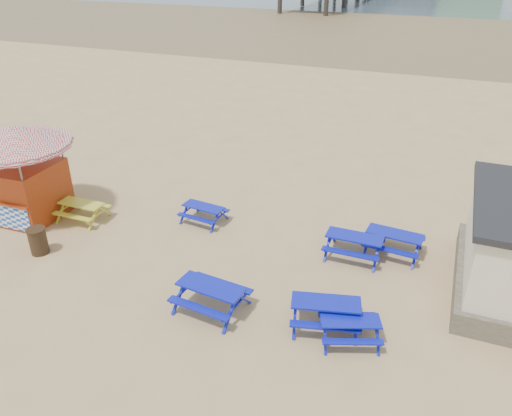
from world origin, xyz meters
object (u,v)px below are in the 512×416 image
at_px(picnic_table_blue_b, 394,243).
at_px(picnic_table_yellow, 83,211).
at_px(ice_cream_kiosk, 19,161).
at_px(litter_bin, 38,241).
at_px(picnic_table_blue_a, 204,214).

distance_m(picnic_table_blue_b, picnic_table_yellow, 11.85).
height_order(picnic_table_blue_b, ice_cream_kiosk, ice_cream_kiosk).
distance_m(ice_cream_kiosk, litter_bin, 3.57).
bearing_deg(ice_cream_kiosk, picnic_table_blue_b, 8.47).
bearing_deg(ice_cream_kiosk, picnic_table_blue_a, 15.72).
xyz_separation_m(picnic_table_blue_b, picnic_table_yellow, (-11.67, -2.07, -0.03)).
bearing_deg(picnic_table_blue_b, litter_bin, -153.17).
bearing_deg(litter_bin, ice_cream_kiosk, 138.78).
xyz_separation_m(picnic_table_blue_b, ice_cream_kiosk, (-13.80, -2.59, 1.96)).
relative_size(ice_cream_kiosk, litter_bin, 4.50).
xyz_separation_m(picnic_table_blue_a, ice_cream_kiosk, (-6.62, -2.13, 2.02)).
bearing_deg(picnic_table_blue_a, picnic_table_yellow, -154.09).
xyz_separation_m(picnic_table_blue_a, picnic_table_blue_b, (7.18, 0.45, 0.06)).
bearing_deg(picnic_table_yellow, picnic_table_blue_a, 19.65).
bearing_deg(ice_cream_kiosk, litter_bin, -43.36).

